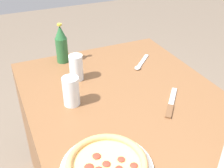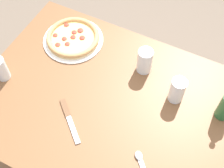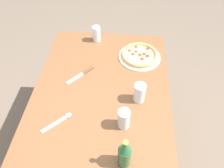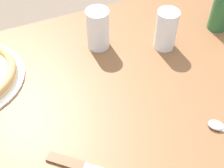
{
  "view_description": "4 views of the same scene",
  "coord_description": "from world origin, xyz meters",
  "px_view_note": "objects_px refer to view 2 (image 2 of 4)",
  "views": [
    {
      "loc": [
        -0.9,
        0.49,
        1.5
      ],
      "look_at": [
        0.06,
        0.06,
        0.84
      ],
      "focal_mm": 45.0,
      "sensor_mm": 36.0,
      "label": 1
    },
    {
      "loc": [
        0.36,
        -0.63,
        2.0
      ],
      "look_at": [
        0.01,
        0.05,
        0.84
      ],
      "focal_mm": 50.0,
      "sensor_mm": 36.0,
      "label": 2
    },
    {
      "loc": [
        0.94,
        0.15,
        1.87
      ],
      "look_at": [
        0.04,
        0.07,
        0.84
      ],
      "focal_mm": 35.0,
      "sensor_mm": 36.0,
      "label": 3
    },
    {
      "loc": [
        -0.18,
        -0.49,
        1.44
      ],
      "look_at": [
        0.05,
        0.04,
        0.8
      ],
      "focal_mm": 50.0,
      "sensor_mm": 36.0,
      "label": 4
    }
  ],
  "objects_px": {
    "glass_cola": "(177,91)",
    "spoon": "(143,167)",
    "glass_lemonade": "(1,70)",
    "pizza_veggie": "(73,38)",
    "glass_red_wine": "(145,62)",
    "knife": "(69,119)"
  },
  "relations": [
    {
      "from": "glass_cola",
      "to": "spoon",
      "type": "height_order",
      "value": "glass_cola"
    },
    {
      "from": "spoon",
      "to": "glass_lemonade",
      "type": "bearing_deg",
      "value": 171.94
    },
    {
      "from": "pizza_veggie",
      "to": "glass_lemonade",
      "type": "distance_m",
      "value": 0.39
    },
    {
      "from": "glass_red_wine",
      "to": "glass_lemonade",
      "type": "bearing_deg",
      "value": -149.49
    },
    {
      "from": "pizza_veggie",
      "to": "glass_red_wine",
      "type": "xyz_separation_m",
      "value": [
        0.4,
        -0.0,
        0.04
      ]
    },
    {
      "from": "glass_red_wine",
      "to": "knife",
      "type": "height_order",
      "value": "glass_red_wine"
    },
    {
      "from": "knife",
      "to": "spoon",
      "type": "distance_m",
      "value": 0.38
    },
    {
      "from": "pizza_veggie",
      "to": "knife",
      "type": "xyz_separation_m",
      "value": [
        0.22,
        -0.4,
        -0.02
      ]
    },
    {
      "from": "pizza_veggie",
      "to": "glass_red_wine",
      "type": "distance_m",
      "value": 0.4
    },
    {
      "from": "glass_lemonade",
      "to": "glass_cola",
      "type": "bearing_deg",
      "value": 18.3
    },
    {
      "from": "glass_lemonade",
      "to": "spoon",
      "type": "distance_m",
      "value": 0.78
    },
    {
      "from": "glass_cola",
      "to": "spoon",
      "type": "bearing_deg",
      "value": -90.11
    },
    {
      "from": "glass_lemonade",
      "to": "glass_red_wine",
      "type": "xyz_separation_m",
      "value": [
        0.58,
        0.34,
        0.0
      ]
    },
    {
      "from": "glass_red_wine",
      "to": "knife",
      "type": "bearing_deg",
      "value": -114.69
    },
    {
      "from": "glass_cola",
      "to": "glass_lemonade",
      "type": "distance_m",
      "value": 0.82
    },
    {
      "from": "knife",
      "to": "glass_cola",
      "type": "bearing_deg",
      "value": 39.61
    },
    {
      "from": "knife",
      "to": "pizza_veggie",
      "type": "bearing_deg",
      "value": 118.44
    },
    {
      "from": "glass_red_wine",
      "to": "pizza_veggie",
      "type": "bearing_deg",
      "value": 179.32
    },
    {
      "from": "glass_cola",
      "to": "glass_lemonade",
      "type": "height_order",
      "value": "glass_cola"
    },
    {
      "from": "glass_cola",
      "to": "spoon",
      "type": "relative_size",
      "value": 0.82
    },
    {
      "from": "glass_cola",
      "to": "spoon",
      "type": "xyz_separation_m",
      "value": [
        -0.0,
        -0.37,
        -0.05
      ]
    },
    {
      "from": "spoon",
      "to": "glass_red_wine",
      "type": "bearing_deg",
      "value": 113.2
    }
  ]
}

